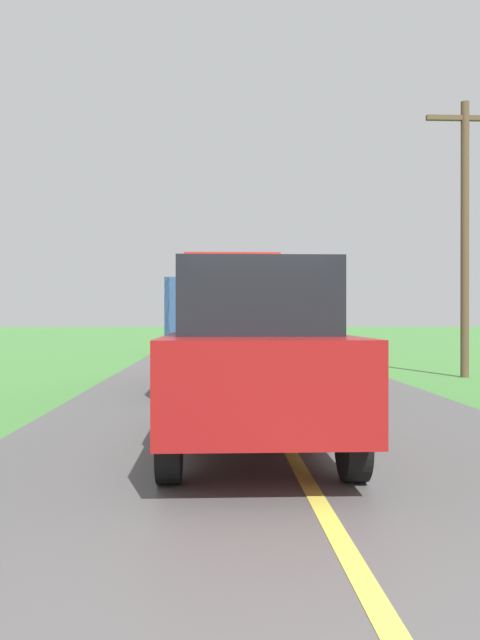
{
  "coord_description": "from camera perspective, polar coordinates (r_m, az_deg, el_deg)",
  "views": [
    {
      "loc": [
        -0.77,
        -0.32,
        1.46
      ],
      "look_at": [
        -0.13,
        15.32,
        1.4
      ],
      "focal_mm": 34.62,
      "sensor_mm": 36.0,
      "label": 1
    }
  ],
  "objects": [
    {
      "name": "banana_truck_near",
      "position": [
        13.15,
        -0.62,
        0.27
      ],
      "size": [
        2.38,
        5.82,
        2.8
      ],
      "color": "#2D2D30",
      "rests_on": "road_surface"
    },
    {
      "name": "banana_truck_far",
      "position": [
        26.17,
        -0.61,
        0.22
      ],
      "size": [
        2.38,
        5.81,
        2.8
      ],
      "color": "#2D2D30",
      "rests_on": "road_surface"
    },
    {
      "name": "utility_pole_roadside",
      "position": [
        16.18,
        20.07,
        7.96
      ],
      "size": [
        1.91,
        0.2,
        6.74
      ],
      "color": "brown",
      "rests_on": "ground"
    },
    {
      "name": "following_car",
      "position": [
        6.38,
        1.19,
        -3.26
      ],
      "size": [
        1.74,
        4.1,
        1.92
      ],
      "color": "maroon",
      "rests_on": "road_surface"
    }
  ]
}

